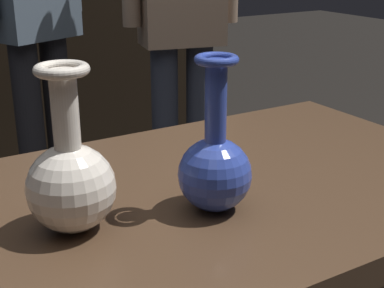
% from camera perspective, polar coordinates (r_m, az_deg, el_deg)
% --- Properties ---
extents(vase_centerpiece, '(0.12, 0.12, 0.25)m').
position_cam_1_polar(vase_centerpiece, '(0.86, 2.36, -2.22)').
color(vase_centerpiece, '#2D429E').
rests_on(vase_centerpiece, display_plinth).
extents(vase_tall_behind, '(0.13, 0.13, 0.25)m').
position_cam_1_polar(vase_tall_behind, '(0.82, -12.34, -3.53)').
color(vase_tall_behind, silver).
rests_on(vase_tall_behind, display_plinth).
extents(visitor_near_right, '(0.46, 0.25, 1.64)m').
position_cam_1_polar(visitor_near_right, '(2.24, -1.07, 14.14)').
color(visitor_near_right, '#333847').
rests_on(visitor_near_right, ground_plane).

